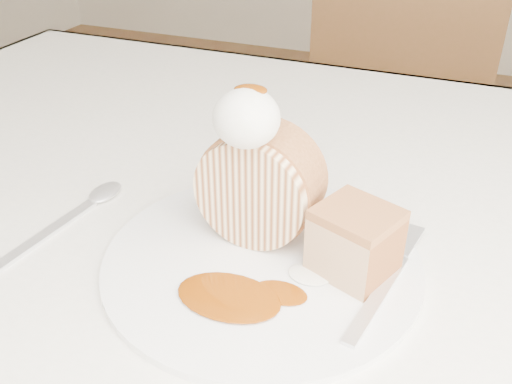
% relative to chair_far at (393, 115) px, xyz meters
% --- Properties ---
extents(table, '(1.40, 0.90, 0.75)m').
position_rel_chair_far_xyz_m(table, '(-0.01, -0.85, 0.16)').
color(table, silver).
rests_on(table, ground).
extents(chair_far, '(0.46, 0.46, 0.87)m').
position_rel_chair_far_xyz_m(chair_far, '(0.00, 0.00, 0.00)').
color(chair_far, brown).
rests_on(chair_far, ground).
extents(plate, '(0.39, 0.39, 0.01)m').
position_rel_chair_far_xyz_m(plate, '(0.02, -0.99, 0.26)').
color(plate, white).
rests_on(plate, table).
extents(roulade_slice, '(0.11, 0.07, 0.11)m').
position_rel_chair_far_xyz_m(roulade_slice, '(0.00, -0.95, 0.32)').
color(roulade_slice, '#FFE2B1').
rests_on(roulade_slice, plate).
extents(cake_chunk, '(0.08, 0.08, 0.06)m').
position_rel_chair_far_xyz_m(cake_chunk, '(0.10, -0.98, 0.29)').
color(cake_chunk, '#B26F43').
rests_on(cake_chunk, plate).
extents(whipped_cream, '(0.06, 0.06, 0.05)m').
position_rel_chair_far_xyz_m(whipped_cream, '(0.00, -0.98, 0.40)').
color(whipped_cream, white).
rests_on(whipped_cream, roulade_slice).
extents(caramel_drizzle, '(0.03, 0.02, 0.01)m').
position_rel_chair_far_xyz_m(caramel_drizzle, '(0.00, -0.97, 0.43)').
color(caramel_drizzle, '#753204').
rests_on(caramel_drizzle, whipped_cream).
extents(caramel_pool, '(0.11, 0.09, 0.00)m').
position_rel_chair_far_xyz_m(caramel_pool, '(0.01, -1.06, 0.26)').
color(caramel_pool, '#753204').
rests_on(caramel_pool, plate).
extents(fork, '(0.05, 0.18, 0.00)m').
position_rel_chair_far_xyz_m(fork, '(0.13, -1.01, 0.26)').
color(fork, silver).
rests_on(fork, plate).
extents(spoon, '(0.05, 0.18, 0.00)m').
position_rel_chair_far_xyz_m(spoon, '(-0.20, -1.03, 0.25)').
color(spoon, silver).
rests_on(spoon, table).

